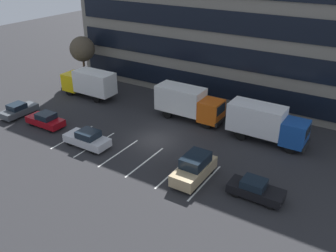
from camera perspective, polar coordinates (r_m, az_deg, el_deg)
The scene contains 12 objects.
ground_plane at distance 34.20m, azimuth -1.91°, elevation -2.18°, with size 120.00×120.00×0.00m, color #262628.
office_building at distance 46.59m, azimuth 10.89°, elevation 16.83°, with size 37.76×14.09×18.00m.
lot_markings at distance 31.62m, azimuth -5.65°, elevation -4.85°, with size 14.14×5.40×0.01m.
box_truck_orange at distance 37.60m, azimuth 3.15°, elevation 3.71°, with size 7.21×2.39×3.34m.
box_truck_blue at distance 34.34m, azimuth 14.98°, elevation 0.55°, with size 7.26×2.41×3.37m.
box_truck_yellow at distance 44.35m, azimuth -12.15°, elevation 6.64°, with size 6.99×2.31×3.24m.
sedan_silver at distance 33.62m, azimuth -12.42°, elevation -1.96°, with size 4.31×1.80×1.54m.
sedan_maroon at distance 38.45m, azimuth -18.48°, elevation 0.90°, with size 4.03×1.69×1.44m.
sedan_black at distance 27.22m, azimuth 13.41°, elevation -9.56°, with size 3.96×1.66×1.42m.
sedan_charcoal at distance 41.86m, azimuth -22.18°, elevation 2.32°, with size 1.64×3.91×1.40m.
suv_tan at distance 28.35m, azimuth 4.13°, elevation -6.51°, with size 1.87×4.42×2.00m.
bare_tree at distance 49.10m, azimuth -13.17°, elevation 11.55°, with size 3.19×3.19×5.98m.
Camera 1 is at (16.98, -24.82, 16.27)m, focal length 39.25 mm.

